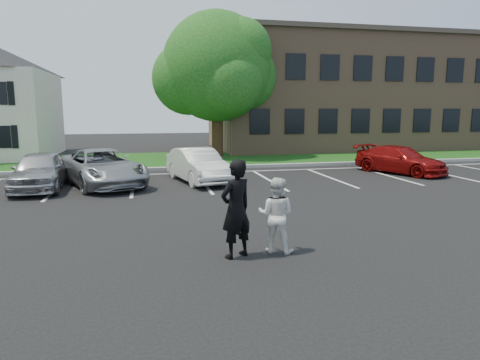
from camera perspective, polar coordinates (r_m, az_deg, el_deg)
name	(u,v)px	position (r m, az deg, el deg)	size (l,w,h in m)	color
ground_plane	(249,241)	(9.93, 1.25, -8.07)	(90.00, 90.00, 0.00)	black
curb	(193,168)	(21.51, -6.32, 1.63)	(40.00, 0.30, 0.15)	gray
grass_strip	(185,159)	(25.47, -7.29, 2.75)	(44.00, 8.00, 0.08)	#1A4013
stall_lines	(232,178)	(18.75, -1.05, 0.31)	(34.00, 5.36, 0.01)	silver
office_building	(357,94)	(35.19, 15.37, 11.05)	(22.40, 10.40, 8.30)	#8C6A50
tree	(218,70)	(26.95, -2.95, 14.49)	(7.80, 7.20, 8.80)	black
man_black_suit	(236,209)	(8.60, -0.54, -3.88)	(0.73, 0.48, 2.01)	black
man_white_shirt	(276,215)	(9.01, 4.81, -4.67)	(0.77, 0.60, 1.59)	silver
car_silver_west	(40,171)	(17.62, -25.15, 1.15)	(1.69, 4.21, 1.43)	#A5A5A9
car_silver_minivan	(102,167)	(17.63, -17.90, 1.60)	(2.37, 5.15, 1.43)	#9A9CA1
car_white_sedan	(198,165)	(17.69, -5.65, 1.96)	(1.47, 4.20, 1.39)	silver
car_red_compact	(400,160)	(21.39, 20.57, 2.54)	(1.77, 4.35, 1.26)	maroon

